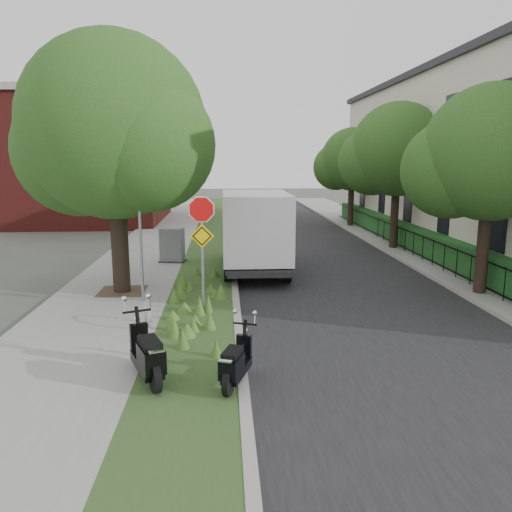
{
  "coord_description": "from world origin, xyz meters",
  "views": [
    {
      "loc": [
        -0.81,
        -12.4,
        4.14
      ],
      "look_at": [
        0.12,
        2.21,
        1.3
      ],
      "focal_mm": 35.0,
      "sensor_mm": 36.0,
      "label": 1
    }
  ],
  "objects_px": {
    "scooter_near": "(148,360)",
    "scooter_far": "(235,367)",
    "sign_assembly": "(202,230)",
    "box_truck": "(255,228)",
    "utility_cabinet": "(172,246)"
  },
  "relations": [
    {
      "from": "scooter_near",
      "to": "scooter_far",
      "type": "relative_size",
      "value": 1.17
    },
    {
      "from": "sign_assembly",
      "to": "scooter_far",
      "type": "bearing_deg",
      "value": -80.76
    },
    {
      "from": "box_truck",
      "to": "scooter_near",
      "type": "bearing_deg",
      "value": -105.0
    },
    {
      "from": "sign_assembly",
      "to": "utility_cabinet",
      "type": "relative_size",
      "value": 2.39
    },
    {
      "from": "utility_cabinet",
      "to": "box_truck",
      "type": "bearing_deg",
      "value": -27.58
    },
    {
      "from": "box_truck",
      "to": "utility_cabinet",
      "type": "height_order",
      "value": "box_truck"
    },
    {
      "from": "scooter_far",
      "to": "box_truck",
      "type": "distance_m",
      "value": 9.79
    },
    {
      "from": "sign_assembly",
      "to": "box_truck",
      "type": "distance_m",
      "value": 5.41
    },
    {
      "from": "scooter_near",
      "to": "utility_cabinet",
      "type": "height_order",
      "value": "utility_cabinet"
    },
    {
      "from": "scooter_far",
      "to": "utility_cabinet",
      "type": "height_order",
      "value": "utility_cabinet"
    },
    {
      "from": "scooter_near",
      "to": "scooter_far",
      "type": "distance_m",
      "value": 1.59
    },
    {
      "from": "scooter_far",
      "to": "utility_cabinet",
      "type": "relative_size",
      "value": 1.12
    },
    {
      "from": "box_truck",
      "to": "utility_cabinet",
      "type": "xyz_separation_m",
      "value": [
        -3.2,
        1.67,
        -0.9
      ]
    },
    {
      "from": "scooter_far",
      "to": "utility_cabinet",
      "type": "xyz_separation_m",
      "value": [
        -2.25,
        11.35,
        0.28
      ]
    },
    {
      "from": "sign_assembly",
      "to": "scooter_far",
      "type": "xyz_separation_m",
      "value": [
        0.75,
        -4.58,
        -1.85
      ]
    }
  ]
}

